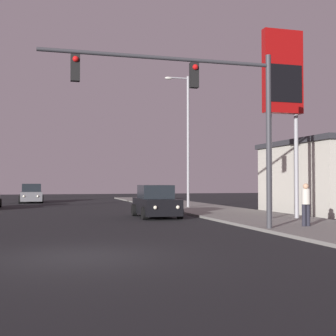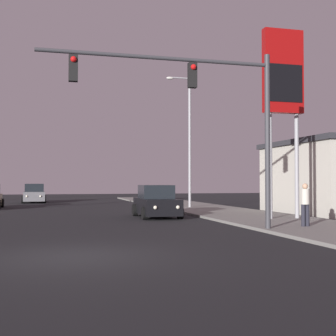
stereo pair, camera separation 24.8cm
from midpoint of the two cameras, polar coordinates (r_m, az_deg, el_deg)
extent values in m
plane|color=black|center=(11.96, -11.43, -10.55)|extent=(120.00, 120.00, 0.00)
cube|color=gray|center=(24.17, 10.07, -5.92)|extent=(5.00, 60.00, 0.12)
cylinder|color=black|center=(35.90, -20.02, -4.04)|extent=(0.24, 0.64, 0.64)
cube|color=black|center=(24.41, -1.75, -4.68)|extent=(1.92, 4.25, 0.80)
cube|color=black|center=(24.53, -1.83, -2.91)|extent=(1.66, 2.05, 0.70)
cylinder|color=black|center=(22.96, -3.19, -5.51)|extent=(0.24, 0.64, 0.64)
cylinder|color=black|center=(23.40, 1.15, -5.44)|extent=(0.24, 0.64, 0.64)
cylinder|color=black|center=(25.51, -4.42, -5.13)|extent=(0.24, 0.64, 0.64)
cylinder|color=black|center=(25.90, -0.49, -5.08)|extent=(0.24, 0.64, 0.64)
sphere|color=#F2EACC|center=(22.22, -1.88, -4.84)|extent=(0.18, 0.18, 0.18)
sphere|color=#F2EACC|center=(22.50, 0.90, -4.80)|extent=(0.18, 0.18, 0.18)
cube|color=slate|center=(43.23, -16.48, -3.31)|extent=(1.87, 4.23, 0.80)
cube|color=black|center=(43.37, -16.46, -2.31)|extent=(1.63, 2.03, 0.70)
cylinder|color=black|center=(41.97, -17.75, -3.71)|extent=(0.24, 0.64, 0.64)
cylinder|color=black|center=(41.93, -15.28, -3.73)|extent=(0.24, 0.64, 0.64)
cylinder|color=black|center=(44.57, -17.60, -3.59)|extent=(0.24, 0.64, 0.64)
cylinder|color=black|center=(44.53, -15.28, -3.61)|extent=(0.24, 0.64, 0.64)
sphere|color=#F2EACC|center=(41.13, -17.32, -3.32)|extent=(0.18, 0.18, 0.18)
sphere|color=#F2EACC|center=(41.10, -15.76, -3.33)|extent=(0.18, 0.18, 0.18)
cylinder|color=#38383D|center=(17.88, 11.79, 3.22)|extent=(0.20, 0.20, 6.50)
cylinder|color=#38383D|center=(16.92, -1.40, 13.28)|extent=(8.40, 0.14, 0.14)
cube|color=black|center=(17.12, 2.78, 11.21)|extent=(0.30, 0.24, 0.90)
sphere|color=red|center=(17.05, 2.92, 12.19)|extent=(0.20, 0.20, 0.20)
cube|color=black|center=(16.35, -11.68, 11.86)|extent=(0.30, 0.24, 0.90)
sphere|color=red|center=(16.28, -11.64, 12.90)|extent=(0.20, 0.20, 0.20)
cylinder|color=#99999E|center=(32.16, 2.25, 3.25)|extent=(0.18, 0.18, 9.00)
cylinder|color=#99999E|center=(32.62, 1.04, 10.91)|extent=(1.40, 0.10, 0.10)
ellipsoid|color=silver|center=(32.42, -0.17, 10.90)|extent=(0.50, 0.24, 0.20)
cylinder|color=#99999E|center=(22.53, 12.01, 0.30)|extent=(0.20, 0.20, 5.00)
cylinder|color=#99999E|center=(23.20, 15.09, 0.27)|extent=(0.20, 0.20, 5.00)
cube|color=#990C0C|center=(23.44, 13.50, 11.35)|extent=(2.00, 0.40, 4.00)
cube|color=black|center=(23.13, 13.76, 10.00)|extent=(1.80, 0.03, 1.80)
cylinder|color=#23232D|center=(19.01, 15.88, -5.56)|extent=(0.16, 0.16, 0.85)
cylinder|color=#23232D|center=(19.10, 16.35, -5.54)|extent=(0.16, 0.16, 0.85)
cylinder|color=beige|center=(19.02, 16.10, -3.37)|extent=(0.32, 0.32, 0.60)
sphere|color=tan|center=(19.01, 16.09, -2.14)|extent=(0.22, 0.22, 0.22)
camera|label=1|loc=(0.12, -90.32, 0.01)|focal=50.00mm
camera|label=2|loc=(0.12, 89.68, -0.01)|focal=50.00mm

